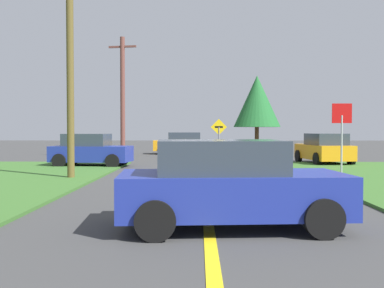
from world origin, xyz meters
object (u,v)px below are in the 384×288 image
object	(u,v)px
oak_tree_left	(257,101)
stop_sign	(342,126)
car_approaching_junction	(182,143)
utility_pole_mid	(123,96)
parked_car_near_building	(90,150)
car_on_crossroad	(324,149)
car_behind_on_main_road	(229,185)
utility_pole_near	(70,58)
direction_sign	(219,135)

from	to	relation	value
oak_tree_left	stop_sign	bearing A→B (deg)	-88.13
car_approaching_junction	utility_pole_mid	bearing A→B (deg)	52.27
stop_sign	parked_car_near_building	size ratio (longest dim) A/B	0.71
stop_sign	parked_car_near_building	world-z (taller)	stop_sign
car_approaching_junction	car_on_crossroad	xyz separation A→B (m)	(7.89, -10.19, -0.00)
car_on_crossroad	parked_car_near_building	bearing A→B (deg)	92.86
car_behind_on_main_road	utility_pole_near	xyz separation A→B (m)	(-5.22, 8.29, 3.60)
car_behind_on_main_road	car_on_crossroad	xyz separation A→B (m)	(6.10, 16.09, -0.00)
parked_car_near_building	car_approaching_junction	bearing A→B (deg)	77.10
car_behind_on_main_road	parked_car_near_building	bearing A→B (deg)	108.49
stop_sign	car_behind_on_main_road	size ratio (longest dim) A/B	0.67
stop_sign	oak_tree_left	world-z (taller)	oak_tree_left
utility_pole_mid	direction_sign	xyz separation A→B (m)	(5.95, -3.36, -2.45)
parked_car_near_building	car_behind_on_main_road	world-z (taller)	same
utility_pole_near	oak_tree_left	world-z (taller)	utility_pole_near
car_approaching_junction	car_on_crossroad	distance (m)	12.89
stop_sign	direction_sign	xyz separation A→B (m)	(-4.29, 8.32, -0.47)
parked_car_near_building	oak_tree_left	world-z (taller)	oak_tree_left
parked_car_near_building	direction_sign	world-z (taller)	direction_sign
utility_pole_mid	utility_pole_near	bearing A→B (deg)	-89.28
car_on_crossroad	utility_pole_mid	xyz separation A→B (m)	(-11.47, 4.70, 3.15)
car_approaching_junction	utility_pole_near	world-z (taller)	utility_pole_near
car_approaching_junction	oak_tree_left	xyz separation A→B (m)	(6.00, 3.10, 3.33)
parked_car_near_building	oak_tree_left	size ratio (longest dim) A/B	0.63
car_approaching_junction	utility_pole_near	bearing A→B (deg)	74.62
car_behind_on_main_road	utility_pole_mid	size ratio (longest dim) A/B	0.55
utility_pole_near	parked_car_near_building	bearing A→B (deg)	96.45
car_approaching_junction	car_on_crossroad	world-z (taller)	same
car_approaching_junction	oak_tree_left	distance (m)	7.53
car_behind_on_main_road	oak_tree_left	xyz separation A→B (m)	(4.20, 29.38, 3.33)
utility_pole_near	stop_sign	bearing A→B (deg)	4.67
oak_tree_left	parked_car_near_building	bearing A→B (deg)	-123.35
parked_car_near_building	car_approaching_junction	xyz separation A→B (m)	(4.07, 12.21, 0.00)
stop_sign	car_approaching_junction	bearing A→B (deg)	-67.51
car_behind_on_main_road	direction_sign	size ratio (longest dim) A/B	1.74
stop_sign	car_on_crossroad	distance (m)	7.18
direction_sign	oak_tree_left	distance (m)	12.76
utility_pole_mid	direction_sign	bearing A→B (deg)	-29.45
stop_sign	utility_pole_mid	xyz separation A→B (m)	(-10.24, 11.68, 1.98)
utility_pole_near	car_behind_on_main_road	bearing A→B (deg)	-57.83
car_on_crossroad	oak_tree_left	size ratio (longest dim) A/B	0.69
parked_car_near_building	utility_pole_mid	bearing A→B (deg)	91.34
car_approaching_junction	direction_sign	size ratio (longest dim) A/B	1.81
stop_sign	car_on_crossroad	bearing A→B (deg)	-98.73
car_on_crossroad	utility_pole_mid	size ratio (longest dim) A/B	0.56
stop_sign	parked_car_near_building	xyz separation A→B (m)	(-10.74, 4.95, -1.17)
utility_pole_near	oak_tree_left	xyz separation A→B (m)	(9.42, 21.08, -0.27)
car_approaching_junction	utility_pole_near	distance (m)	18.66
parked_car_near_building	car_approaching_junction	world-z (taller)	same
utility_pole_near	utility_pole_mid	size ratio (longest dim) A/B	1.11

